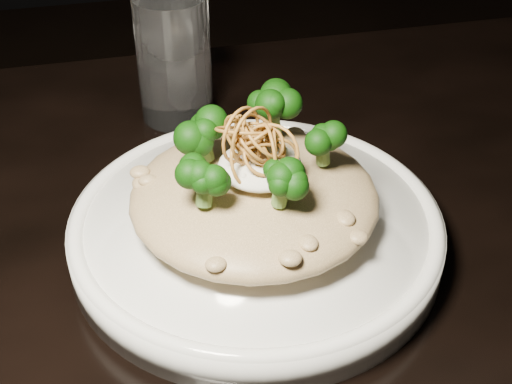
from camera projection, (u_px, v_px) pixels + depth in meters
table at (285, 335)px, 0.61m from camera, size 1.10×0.80×0.75m
plate at (256, 232)px, 0.57m from camera, size 0.30×0.30×0.03m
risotto at (254, 196)px, 0.55m from camera, size 0.19×0.19×0.04m
broccoli at (254, 143)px, 0.53m from camera, size 0.13×0.13×0.05m
cheese at (260, 166)px, 0.53m from camera, size 0.06×0.06×0.02m
shallots at (258, 135)px, 0.51m from camera, size 0.06×0.06×0.04m
drinking_glass at (174, 58)px, 0.71m from camera, size 0.09×0.09×0.13m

